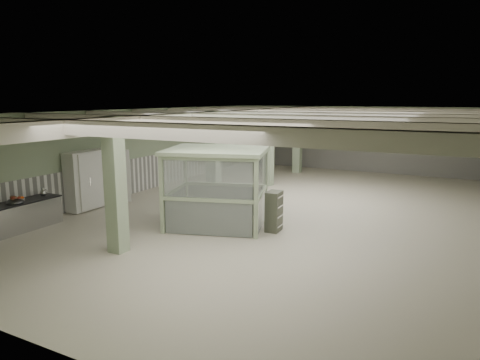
% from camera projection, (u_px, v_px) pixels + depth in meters
% --- Properties ---
extents(floor, '(20.00, 20.00, 0.00)m').
position_uv_depth(floor, '(287.00, 211.00, 15.61)').
color(floor, beige).
rests_on(floor, ground).
extents(ceiling, '(14.00, 20.00, 0.02)m').
position_uv_depth(ceiling, '(289.00, 111.00, 14.93)').
color(ceiling, white).
rests_on(ceiling, wall_back).
extents(wall_back, '(14.00, 0.02, 3.60)m').
position_uv_depth(wall_back, '(352.00, 139.00, 23.99)').
color(wall_back, '#99AE8B').
rests_on(wall_back, floor).
extents(wall_front, '(14.00, 0.02, 3.60)m').
position_uv_depth(wall_front, '(53.00, 248.00, 6.54)').
color(wall_front, '#99AE8B').
rests_on(wall_front, floor).
extents(wall_left, '(0.02, 20.00, 3.60)m').
position_uv_depth(wall_left, '(136.00, 151.00, 18.42)').
color(wall_left, '#99AE8B').
rests_on(wall_left, floor).
extents(wainscot_left, '(0.05, 19.90, 1.50)m').
position_uv_depth(wainscot_left, '(137.00, 175.00, 18.60)').
color(wainscot_left, white).
rests_on(wainscot_left, floor).
extents(wainscot_back, '(13.90, 0.05, 1.50)m').
position_uv_depth(wainscot_back, '(351.00, 157.00, 24.17)').
color(wainscot_back, white).
rests_on(wainscot_back, floor).
extents(girder, '(0.45, 19.90, 0.40)m').
position_uv_depth(girder, '(227.00, 116.00, 16.09)').
color(girder, silver).
rests_on(girder, ceiling).
extents(beam_a, '(13.90, 0.35, 0.32)m').
position_uv_depth(beam_a, '(153.00, 131.00, 8.41)').
color(beam_a, silver).
rests_on(beam_a, ceiling).
extents(beam_b, '(13.90, 0.35, 0.32)m').
position_uv_depth(beam_b, '(217.00, 124.00, 10.60)').
color(beam_b, silver).
rests_on(beam_b, ceiling).
extents(beam_c, '(13.90, 0.35, 0.32)m').
position_uv_depth(beam_c, '(259.00, 120.00, 12.78)').
color(beam_c, silver).
rests_on(beam_c, ceiling).
extents(beam_d, '(13.90, 0.35, 0.32)m').
position_uv_depth(beam_d, '(289.00, 116.00, 14.96)').
color(beam_d, silver).
rests_on(beam_d, ceiling).
extents(beam_e, '(13.90, 0.35, 0.32)m').
position_uv_depth(beam_e, '(311.00, 114.00, 17.14)').
color(beam_e, silver).
rests_on(beam_e, ceiling).
extents(beam_f, '(13.90, 0.35, 0.32)m').
position_uv_depth(beam_f, '(328.00, 112.00, 19.32)').
color(beam_f, silver).
rests_on(beam_f, ceiling).
extents(beam_g, '(13.90, 0.35, 0.32)m').
position_uv_depth(beam_g, '(342.00, 111.00, 21.51)').
color(beam_g, silver).
rests_on(beam_g, ceiling).
extents(column_a, '(0.42, 0.42, 3.60)m').
position_uv_depth(column_a, '(115.00, 186.00, 11.15)').
color(column_a, '#9CB18F').
rests_on(column_a, floor).
extents(column_b, '(0.42, 0.42, 3.60)m').
position_uv_depth(column_b, '(213.00, 161.00, 15.52)').
color(column_b, '#9CB18F').
rests_on(column_b, floor).
extents(column_c, '(0.42, 0.42, 3.60)m').
position_uv_depth(column_c, '(268.00, 147.00, 19.88)').
color(column_c, '#9CB18F').
rests_on(column_c, floor).
extents(column_d, '(0.42, 0.42, 3.60)m').
position_uv_depth(column_d, '(298.00, 140.00, 23.37)').
color(column_d, '#9CB18F').
rests_on(column_d, floor).
extents(pendant_front, '(0.44, 0.44, 0.22)m').
position_uv_depth(pendant_front, '(235.00, 140.00, 10.44)').
color(pendant_front, '#2B392D').
rests_on(pendant_front, ceiling).
extents(pendant_mid, '(0.44, 0.44, 0.22)m').
position_uv_depth(pendant_mid, '(307.00, 127.00, 15.24)').
color(pendant_mid, '#2B392D').
rests_on(pendant_mid, ceiling).
extents(pendant_back, '(0.44, 0.44, 0.22)m').
position_uv_depth(pendant_back, '(342.00, 120.00, 19.61)').
color(pendant_back, '#2B392D').
rests_on(pendant_back, ceiling).
extents(pitcher_near, '(0.25, 0.28, 0.30)m').
position_uv_depth(pitcher_near, '(43.00, 192.00, 13.88)').
color(pitcher_near, '#ADAEB2').
rests_on(pitcher_near, prep_counter).
extents(veg_colander, '(0.60, 0.60, 0.23)m').
position_uv_depth(veg_colander, '(15.00, 200.00, 12.97)').
color(veg_colander, '#414146').
rests_on(veg_colander, prep_counter).
extents(orange_bowl, '(0.28, 0.28, 0.08)m').
position_uv_depth(orange_bowl, '(21.00, 200.00, 13.28)').
color(orange_bowl, '#B2B2B7').
rests_on(orange_bowl, prep_counter).
extents(walkin_cooler, '(1.04, 2.34, 2.14)m').
position_uv_depth(walkin_cooler, '(95.00, 179.00, 15.97)').
color(walkin_cooler, white).
rests_on(walkin_cooler, floor).
extents(guard_booth, '(3.74, 3.42, 2.50)m').
position_uv_depth(guard_booth, '(217.00, 173.00, 13.59)').
color(guard_booth, '#9EB28E').
rests_on(guard_booth, floor).
extents(filing_cabinet, '(0.42, 0.59, 1.25)m').
position_uv_depth(filing_cabinet, '(274.00, 211.00, 13.15)').
color(filing_cabinet, '#515547').
rests_on(filing_cabinet, floor).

